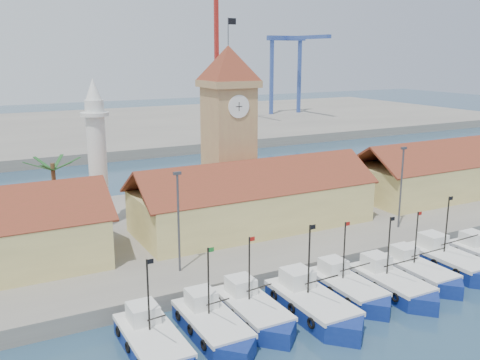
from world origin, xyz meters
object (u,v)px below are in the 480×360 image
boat_4 (349,290)px  clock_tower (229,126)px  boat_0 (154,345)px  minaret (97,153)px

boat_4 → clock_tower: 25.48m
boat_0 → boat_4: bearing=2.3°
minaret → boat_4: bearing=-59.2°
boat_4 → clock_tower: size_ratio=0.40×
boat_0 → minaret: bearing=83.9°
clock_tower → boat_0: bearing=-127.0°
boat_0 → clock_tower: size_ratio=0.42×
boat_0 → boat_4: (17.58, 0.72, -0.03)m
clock_tower → minaret: 15.30m
boat_0 → minaret: minaret is taller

